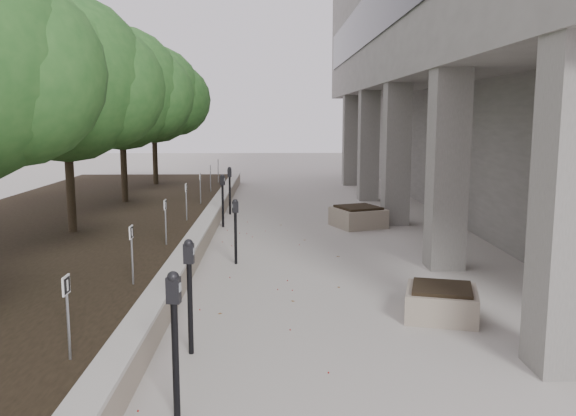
{
  "coord_description": "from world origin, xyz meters",
  "views": [
    {
      "loc": [
        -0.09,
        -5.83,
        3.07
      ],
      "look_at": [
        0.21,
        6.26,
        1.21
      ],
      "focal_mm": 37.16,
      "sensor_mm": 36.0,
      "label": 1
    }
  ],
  "objects": [
    {
      "name": "parking_sign_4",
      "position": [
        -2.35,
        6.5,
        0.88
      ],
      "size": [
        0.04,
        0.22,
        0.96
      ],
      "primitive_type": null,
      "color": "black",
      "rests_on": "planting_bed"
    },
    {
      "name": "parking_sign_5",
      "position": [
        -2.35,
        9.5,
        0.88
      ],
      "size": [
        0.04,
        0.22,
        0.96
      ],
      "primitive_type": null,
      "color": "black",
      "rests_on": "planting_bed"
    },
    {
      "name": "parking_sign_6",
      "position": [
        -2.35,
        12.5,
        0.88
      ],
      "size": [
        0.04,
        0.22,
        0.96
      ],
      "primitive_type": null,
      "color": "black",
      "rests_on": "planting_bed"
    },
    {
      "name": "parking_meter_4",
      "position": [
        -1.51,
        10.64,
        0.75
      ],
      "size": [
        0.17,
        0.14,
        1.49
      ],
      "primitive_type": null,
      "rotation": [
        0.0,
        0.0,
        -0.3
      ],
      "color": "black",
      "rests_on": "ground"
    },
    {
      "name": "ground",
      "position": [
        0.0,
        0.0,
        0.0
      ],
      "size": [
        90.0,
        90.0,
        0.0
      ],
      "primitive_type": "plane",
      "color": "#ACA79E",
      "rests_on": "ground"
    },
    {
      "name": "crabapple_tree_4",
      "position": [
        -4.8,
        13.0,
        3.12
      ],
      "size": [
        4.6,
        4.0,
        5.44
      ],
      "primitive_type": null,
      "color": "#255821",
      "rests_on": "planting_bed"
    },
    {
      "name": "parking_sign_8",
      "position": [
        -2.35,
        18.5,
        0.88
      ],
      "size": [
        0.04,
        0.22,
        0.96
      ],
      "primitive_type": null,
      "color": "black",
      "rests_on": "planting_bed"
    },
    {
      "name": "parking_meter_1",
      "position": [
        -1.17,
        1.61,
        0.76
      ],
      "size": [
        0.16,
        0.12,
        1.53
      ],
      "primitive_type": null,
      "rotation": [
        0.0,
        0.0,
        -0.09
      ],
      "color": "black",
      "rests_on": "ground"
    },
    {
      "name": "parking_sign_7",
      "position": [
        -2.35,
        15.5,
        0.88
      ],
      "size": [
        0.04,
        0.22,
        0.96
      ],
      "primitive_type": null,
      "color": "black",
      "rests_on": "planting_bed"
    },
    {
      "name": "berry_scatter",
      "position": [
        -0.1,
        5.0,
        0.01
      ],
      "size": [
        3.3,
        14.1,
        0.02
      ],
      "primitive_type": null,
      "color": "maroon",
      "rests_on": "ground"
    },
    {
      "name": "planter_back",
      "position": [
        2.29,
        10.59,
        0.29
      ],
      "size": [
        1.62,
        1.62,
        0.58
      ],
      "primitive_type": null,
      "rotation": [
        0.0,
        0.0,
        0.37
      ],
      "color": "#A19480",
      "rests_on": "ground"
    },
    {
      "name": "parking_meter_3",
      "position": [
        -0.88,
        6.39,
        0.69
      ],
      "size": [
        0.16,
        0.14,
        1.38
      ],
      "primitive_type": null,
      "rotation": [
        0.0,
        0.0,
        0.36
      ],
      "color": "black",
      "rests_on": "ground"
    },
    {
      "name": "retaining_wall",
      "position": [
        -1.82,
        9.0,
        0.25
      ],
      "size": [
        0.39,
        26.0,
        0.5
      ],
      "primitive_type": null,
      "color": "#A19480",
      "rests_on": "ground"
    },
    {
      "name": "planter_front",
      "position": [
        2.49,
        2.93,
        0.25
      ],
      "size": [
        1.3,
        1.3,
        0.49
      ],
      "primitive_type": null,
      "rotation": [
        0.0,
        0.0,
        -0.27
      ],
      "color": "#A19480",
      "rests_on": "ground"
    },
    {
      "name": "parking_meter_2",
      "position": [
        -1.08,
        -0.13,
        0.78
      ],
      "size": [
        0.17,
        0.13,
        1.57
      ],
      "primitive_type": null,
      "rotation": [
        0.0,
        0.0,
        -0.15
      ],
      "color": "black",
      "rests_on": "ground"
    },
    {
      "name": "planting_bed",
      "position": [
        -5.5,
        9.0,
        0.2
      ],
      "size": [
        7.0,
        26.0,
        0.4
      ],
      "primitive_type": "cube",
      "color": "black",
      "rests_on": "ground"
    },
    {
      "name": "crabapple_tree_3",
      "position": [
        -4.8,
        8.0,
        3.12
      ],
      "size": [
        4.6,
        4.0,
        5.44
      ],
      "primitive_type": null,
      "color": "#255821",
      "rests_on": "planting_bed"
    },
    {
      "name": "crabapple_tree_5",
      "position": [
        -4.8,
        18.0,
        3.12
      ],
      "size": [
        4.6,
        4.0,
        5.44
      ],
      "primitive_type": null,
      "color": "#255821",
      "rests_on": "planting_bed"
    },
    {
      "name": "parking_meter_5",
      "position": [
        -1.47,
        12.82,
        0.76
      ],
      "size": [
        0.15,
        0.11,
        1.51
      ],
      "primitive_type": null,
      "rotation": [
        0.0,
        0.0,
        0.03
      ],
      "color": "black",
      "rests_on": "ground"
    },
    {
      "name": "parking_sign_3",
      "position": [
        -2.35,
        3.5,
        0.88
      ],
      "size": [
        0.04,
        0.22,
        0.96
      ],
      "primitive_type": null,
      "color": "black",
      "rests_on": "planting_bed"
    },
    {
      "name": "parking_sign_2",
      "position": [
        -2.35,
        0.5,
        0.88
      ],
      "size": [
        0.04,
        0.22,
        0.96
      ],
      "primitive_type": null,
      "color": "black",
      "rests_on": "planting_bed"
    }
  ]
}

